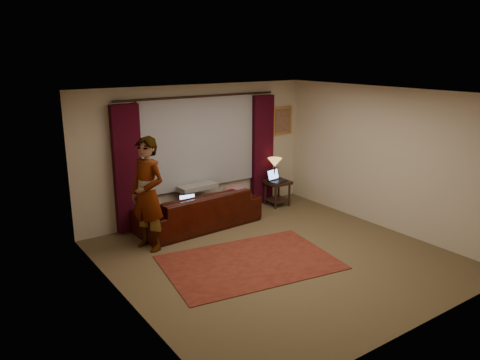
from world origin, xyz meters
name	(u,v)px	position (x,y,z in m)	size (l,w,h in m)	color
floor	(277,257)	(0.00, 0.00, -0.01)	(5.00, 5.00, 0.01)	brown
ceiling	(281,93)	(0.00, 0.00, 2.60)	(5.00, 5.00, 0.02)	silver
wall_back	(198,152)	(0.00, 2.50, 1.30)	(5.00, 0.02, 2.60)	beige
wall_front	(422,227)	(0.00, -2.50, 1.30)	(5.00, 0.02, 2.60)	beige
wall_left	(123,209)	(-2.50, 0.00, 1.30)	(0.02, 5.00, 2.60)	beige
wall_right	(385,159)	(2.50, 0.00, 1.30)	(0.02, 5.00, 2.60)	beige
sheer_curtain	(199,142)	(0.00, 2.44, 1.50)	(2.50, 0.05, 1.80)	#9E9FA5
drape_left	(128,169)	(-1.50, 2.39, 1.18)	(0.50, 0.14, 2.30)	#330512
drape_right	(262,150)	(1.50, 2.39, 1.18)	(0.50, 0.14, 2.30)	#330512
curtain_rod	(200,96)	(0.00, 2.39, 2.38)	(0.04, 0.04, 3.40)	black
picture_frame	(282,120)	(2.10, 2.47, 1.75)	(0.50, 0.04, 0.60)	gold
sofa	(198,203)	(-0.36, 1.90, 0.47)	(2.34, 1.01, 0.94)	black
throw_blanket	(197,174)	(-0.21, 2.19, 0.95)	(0.78, 0.31, 0.09)	gray
clothing_pile	(235,191)	(0.42, 1.83, 0.58)	(0.52, 0.40, 0.22)	#774651
laptop_sofa	(190,202)	(-0.65, 1.71, 0.59)	(0.32, 0.35, 0.23)	black
area_rug	(250,262)	(-0.49, 0.08, 0.01)	(2.62, 1.74, 0.01)	maroon
end_table	(277,193)	(1.67, 2.06, 0.27)	(0.47, 0.47, 0.55)	black
tiffany_lamp	(275,169)	(1.64, 2.13, 0.79)	(0.30, 0.30, 0.48)	#A78547
laptop_table	(278,176)	(1.62, 2.00, 0.68)	(0.35, 0.39, 0.26)	black
person	(148,194)	(-1.53, 1.50, 0.95)	(0.56, 0.56, 1.89)	gray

